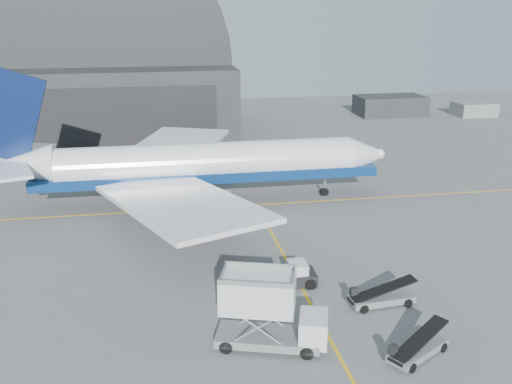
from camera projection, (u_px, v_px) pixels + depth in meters
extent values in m
plane|color=#565659|center=(299.00, 284.00, 46.77)|extent=(200.00, 200.00, 0.00)
cube|color=gold|center=(256.00, 205.00, 65.50)|extent=(80.00, 0.25, 0.02)
cube|color=gold|center=(306.00, 295.00, 44.90)|extent=(0.25, 40.00, 0.02)
cube|color=black|center=(91.00, 99.00, 102.08)|extent=(50.00, 28.00, 12.00)
cube|color=black|center=(83.00, 119.00, 89.19)|extent=(42.00, 0.40, 9.50)
cube|color=black|center=(389.00, 115.00, 120.58)|extent=(14.00, 8.00, 4.00)
cube|color=slate|center=(473.00, 116.00, 119.70)|extent=(8.00, 6.00, 2.80)
cylinder|color=white|center=(208.00, 162.00, 64.98)|extent=(33.44, 4.46, 4.46)
cone|color=white|center=(365.00, 155.00, 68.14)|extent=(4.09, 4.46, 4.46)
sphere|color=white|center=(379.00, 154.00, 68.45)|extent=(1.30, 1.30, 1.30)
cone|color=white|center=(24.00, 165.00, 61.45)|extent=(6.50, 4.46, 4.46)
cube|color=black|center=(356.00, 151.00, 67.78)|extent=(2.41, 2.04, 0.65)
cube|color=navy|center=(209.00, 174.00, 65.43)|extent=(39.01, 4.50, 1.11)
cube|color=white|center=(181.00, 203.00, 54.21)|extent=(17.13, 22.77, 1.36)
cube|color=white|center=(172.00, 149.00, 75.08)|extent=(17.13, 22.77, 1.36)
cube|color=white|center=(9.00, 171.00, 57.29)|extent=(5.69, 7.77, 0.33)
cube|color=white|center=(26.00, 151.00, 65.12)|extent=(5.69, 7.77, 0.33)
cube|color=#08153E|center=(8.00, 115.00, 59.61)|extent=(8.61, 0.46, 10.70)
cylinder|color=gray|center=(207.00, 203.00, 58.61)|extent=(4.83, 2.51, 2.51)
cylinder|color=gray|center=(196.00, 166.00, 72.53)|extent=(4.83, 2.51, 2.51)
cylinder|color=#A5A5AA|center=(325.00, 185.00, 68.42)|extent=(0.26, 0.26, 2.60)
cylinder|color=black|center=(324.00, 192.00, 68.69)|extent=(1.02, 0.33, 1.02)
cylinder|color=black|center=(195.00, 207.00, 63.22)|extent=(1.21, 0.42, 1.21)
cylinder|color=black|center=(191.00, 191.00, 68.78)|extent=(1.21, 0.42, 1.21)
cube|color=slate|center=(268.00, 337.00, 38.02)|extent=(7.39, 4.69, 0.57)
cube|color=#BEBEC0|center=(313.00, 328.00, 37.38)|extent=(2.54, 3.07, 1.84)
cube|color=black|center=(327.00, 325.00, 37.19)|extent=(0.74, 2.11, 1.03)
cube|color=#BEBEC0|center=(258.00, 293.00, 37.10)|extent=(5.46, 4.18, 2.29)
cylinder|color=black|center=(307.00, 353.00, 36.62)|extent=(0.98, 0.60, 0.92)
cylinder|color=black|center=(308.00, 333.00, 38.90)|extent=(0.98, 0.60, 0.92)
cylinder|color=black|center=(226.00, 347.00, 37.26)|extent=(0.98, 0.60, 0.92)
cylinder|color=black|center=(232.00, 327.00, 39.53)|extent=(0.98, 0.60, 0.92)
cube|color=black|center=(290.00, 278.00, 46.51)|extent=(4.29, 2.43, 0.95)
cube|color=#BEBEC0|center=(297.00, 268.00, 46.34)|extent=(1.53, 1.94, 0.95)
cylinder|color=black|center=(310.00, 284.00, 45.78)|extent=(0.96, 0.39, 0.95)
cylinder|color=black|center=(304.00, 273.00, 47.76)|extent=(0.96, 0.39, 0.95)
cylinder|color=black|center=(274.00, 287.00, 45.35)|extent=(0.96, 0.39, 0.95)
cylinder|color=black|center=(270.00, 275.00, 47.34)|extent=(0.96, 0.39, 0.95)
cube|color=slate|center=(418.00, 350.00, 36.88)|extent=(4.90, 3.77, 0.48)
cube|color=black|center=(419.00, 340.00, 36.65)|extent=(4.90, 3.46, 1.37)
cube|color=black|center=(393.00, 350.00, 35.95)|extent=(0.68, 0.64, 0.65)
cylinder|color=black|center=(443.00, 347.00, 37.44)|extent=(0.69, 0.56, 0.65)
cylinder|color=black|center=(423.00, 338.00, 38.54)|extent=(0.69, 0.56, 0.65)
cylinder|color=black|center=(412.00, 368.00, 35.33)|extent=(0.69, 0.56, 0.65)
cylinder|color=black|center=(392.00, 357.00, 36.42)|extent=(0.69, 0.56, 0.65)
cube|color=slate|center=(381.00, 299.00, 43.29)|extent=(5.08, 2.09, 0.51)
cube|color=black|center=(382.00, 290.00, 43.05)|extent=(5.36, 1.55, 1.44)
cube|color=black|center=(354.00, 292.00, 43.20)|extent=(0.60, 0.50, 0.68)
cylinder|color=black|center=(408.00, 303.00, 43.06)|extent=(0.70, 0.34, 0.68)
cylinder|color=black|center=(398.00, 293.00, 44.51)|extent=(0.70, 0.34, 0.68)
cylinder|color=black|center=(364.00, 309.00, 42.18)|extent=(0.70, 0.34, 0.68)
cylinder|color=black|center=(355.00, 299.00, 43.63)|extent=(0.70, 0.34, 0.68)
cube|color=red|center=(273.00, 281.00, 47.26)|extent=(0.39, 0.39, 0.03)
cone|color=red|center=(273.00, 278.00, 47.17)|extent=(0.39, 0.39, 0.56)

